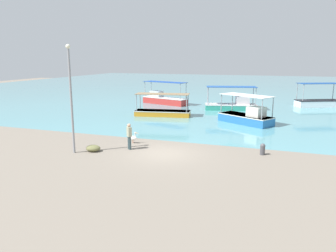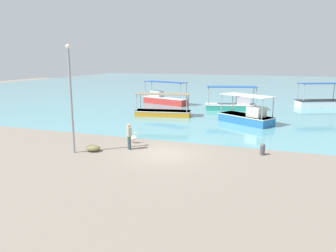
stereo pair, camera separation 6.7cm
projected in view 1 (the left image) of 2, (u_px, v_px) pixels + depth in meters
ground at (164, 153)px, 20.16m from camera, size 120.00×120.00×0.00m
harbor_water at (247, 87)px, 64.51m from camera, size 110.00×90.00×0.00m
fishing_boat_outer at (318, 102)px, 39.16m from camera, size 5.43×3.79×2.81m
fishing_boat_near_right at (233, 104)px, 36.94m from camera, size 6.03×3.30×2.60m
fishing_boat_far_left at (163, 111)px, 32.99m from camera, size 5.75×2.64×2.25m
fishing_boat_near_left at (164, 99)px, 41.43m from camera, size 6.30×3.35×2.80m
fishing_boat_far_right at (247, 117)px, 29.11m from camera, size 5.19×4.14×2.54m
pelican at (133, 138)px, 22.52m from camera, size 0.80×0.28×0.80m
lamp_post at (71, 94)px, 19.59m from camera, size 0.28×0.28×6.56m
mooring_bollard at (263, 149)px, 19.82m from camera, size 0.31×0.31×0.71m
fisherman_standing at (129, 136)px, 20.90m from camera, size 0.44×0.44×1.69m
net_pile at (93, 148)px, 20.60m from camera, size 0.93×0.79×0.39m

